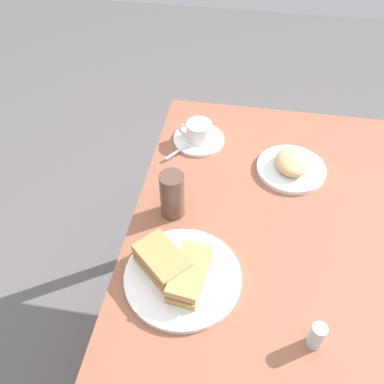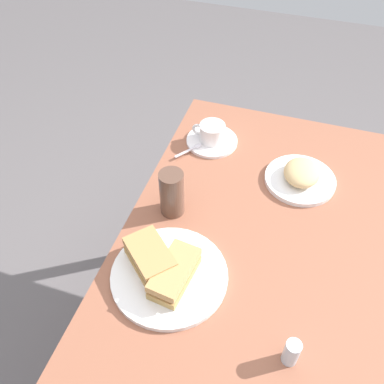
# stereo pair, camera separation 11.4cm
# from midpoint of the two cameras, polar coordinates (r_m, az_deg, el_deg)

# --- Properties ---
(ground_plane) EXTENTS (6.00, 6.00, 0.00)m
(ground_plane) POSITION_cam_midpoint_polar(r_m,az_deg,el_deg) (1.71, 9.03, -22.06)
(ground_plane) COLOR #5D5859
(dining_table) EXTENTS (1.13, 0.76, 0.72)m
(dining_table) POSITION_cam_midpoint_polar(r_m,az_deg,el_deg) (1.15, 12.71, -10.38)
(dining_table) COLOR brown
(dining_table) RESTS_ON ground_plane
(sandwich_plate) EXTENTS (0.27, 0.27, 0.01)m
(sandwich_plate) POSITION_cam_midpoint_polar(r_m,az_deg,el_deg) (1.01, -0.04, -11.26)
(sandwich_plate) COLOR white
(sandwich_plate) RESTS_ON dining_table
(sandwich_front) EXTENTS (0.15, 0.09, 0.05)m
(sandwich_front) POSITION_cam_midpoint_polar(r_m,az_deg,el_deg) (0.97, 0.77, -10.99)
(sandwich_front) COLOR tan
(sandwich_front) RESTS_ON sandwich_plate
(sandwich_back) EXTENTS (0.15, 0.15, 0.05)m
(sandwich_back) POSITION_cam_midpoint_polar(r_m,az_deg,el_deg) (1.00, -2.62, -8.87)
(sandwich_back) COLOR #B88346
(sandwich_back) RESTS_ON sandwich_plate
(coffee_saucer) EXTENTS (0.16, 0.16, 0.01)m
(coffee_saucer) POSITION_cam_midpoint_polar(r_m,az_deg,el_deg) (1.34, 4.93, 6.77)
(coffee_saucer) COLOR white
(coffee_saucer) RESTS_ON dining_table
(coffee_cup) EXTENTS (0.08, 0.10, 0.06)m
(coffee_cup) POSITION_cam_midpoint_polar(r_m,az_deg,el_deg) (1.32, 4.96, 7.96)
(coffee_cup) COLOR white
(coffee_cup) RESTS_ON coffee_saucer
(spoon) EXTENTS (0.09, 0.07, 0.01)m
(spoon) POSITION_cam_midpoint_polar(r_m,az_deg,el_deg) (1.30, 2.42, 5.80)
(spoon) COLOR silver
(spoon) RESTS_ON coffee_saucer
(side_plate) EXTENTS (0.20, 0.20, 0.01)m
(side_plate) POSITION_cam_midpoint_polar(r_m,az_deg,el_deg) (1.26, 16.61, 1.50)
(side_plate) COLOR white
(side_plate) RESTS_ON dining_table
(side_food_pile) EXTENTS (0.12, 0.10, 0.04)m
(side_food_pile) POSITION_cam_midpoint_polar(r_m,az_deg,el_deg) (1.24, 16.89, 2.45)
(side_food_pile) COLOR tan
(side_food_pile) RESTS_ON side_plate
(salt_shaker) EXTENTS (0.03, 0.03, 0.07)m
(salt_shaker) POSITION_cam_midpoint_polar(r_m,az_deg,el_deg) (0.93, 16.57, -20.08)
(salt_shaker) COLOR silver
(salt_shaker) RESTS_ON dining_table
(drinking_glass) EXTENTS (0.06, 0.06, 0.13)m
(drinking_glass) POSITION_cam_midpoint_polar(r_m,az_deg,el_deg) (1.09, 0.02, -0.25)
(drinking_glass) COLOR brown
(drinking_glass) RESTS_ON dining_table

